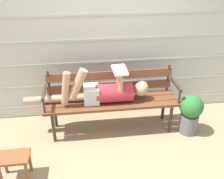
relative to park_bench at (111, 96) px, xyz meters
The scene contains 6 objects.
ground_plane 0.53m from the park_bench, 90.00° to the right, with size 12.00×12.00×0.00m, color tan.
house_siding 0.82m from the park_bench, 90.00° to the left, with size 4.67×0.08×2.39m.
park_bench is the anchor object (origin of this frame).
reclining_person 0.17m from the park_bench, 148.82° to the right, with size 1.66×0.27×0.54m.
footstool 1.47m from the park_bench, 144.95° to the right, with size 0.35×0.24×0.33m.
potted_plant 1.11m from the park_bench, 13.78° to the right, with size 0.33×0.33×0.59m.
Camera 1 is at (-0.38, -2.90, 2.29)m, focal length 40.97 mm.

